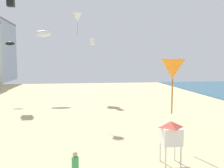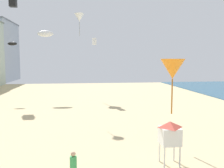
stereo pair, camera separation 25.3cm
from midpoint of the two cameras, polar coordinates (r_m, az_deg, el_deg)
kite_flyer at (r=12.84m, az=-8.32°, el=-18.17°), size 0.34×0.34×1.64m
lifeguard_stand at (r=14.98m, az=13.67°, el=-11.03°), size 1.10×1.10×2.55m
kite_black_box at (r=43.07m, az=-21.72°, el=17.26°), size 1.04×1.04×1.64m
kite_white_box at (r=38.07m, az=-3.91°, el=9.79°), size 0.62×0.62×0.98m
kite_white_parafoil at (r=41.84m, az=-14.94°, el=11.16°), size 2.54×0.71×0.99m
kite_orange_delta at (r=17.55m, az=14.20°, el=3.36°), size 1.69×1.69×3.83m
kite_black_parafoil at (r=41.06m, az=-21.84°, el=8.63°), size 1.39×0.39×0.54m
kite_white_delta at (r=44.62m, az=-7.37°, el=14.95°), size 1.68×1.68×3.82m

